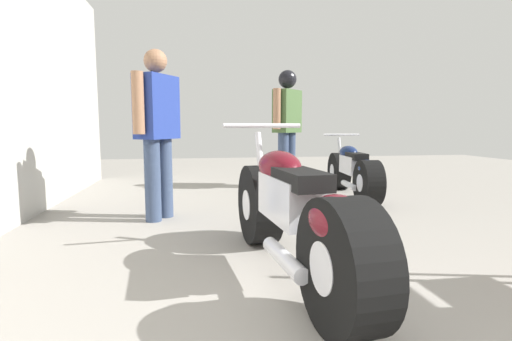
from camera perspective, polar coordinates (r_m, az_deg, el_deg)
ground_plane at (r=3.85m, az=4.25°, el=-7.91°), size 16.22×16.22×0.00m
motorcycle_maroon_cruiser at (r=2.44m, az=5.34°, el=-6.55°), size 0.63×2.12×0.99m
motorcycle_black_naked at (r=5.41m, az=14.18°, el=-0.15°), size 0.54×1.83×0.85m
mechanic_in_blue at (r=4.06m, az=-14.43°, el=6.58°), size 0.45×0.65×1.73m
mechanic_with_helmet at (r=6.09m, az=4.64°, el=7.80°), size 0.59×0.59×1.83m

